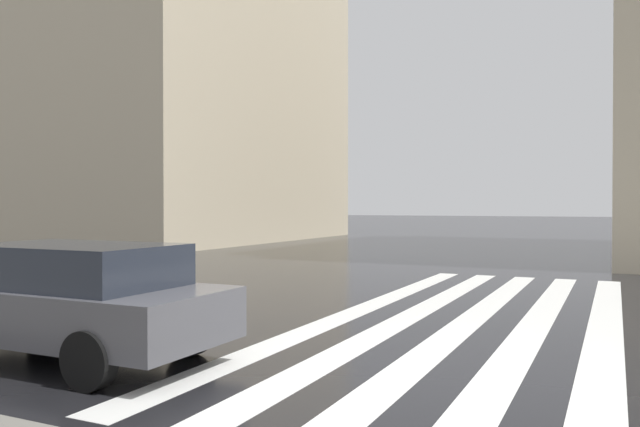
% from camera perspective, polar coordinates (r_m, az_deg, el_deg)
% --- Properties ---
extents(ground_plane, '(220.00, 220.00, 0.00)m').
position_cam_1_polar(ground_plane, '(7.02, 8.98, -14.78)').
color(ground_plane, black).
extents(zebra_crossing, '(13.00, 7.50, 0.01)m').
position_cam_1_polar(zebra_crossing, '(10.67, 21.89, -9.43)').
color(zebra_crossing, silver).
rests_on(zebra_crossing, ground_plane).
extents(haussmann_block_mid, '(18.18, 27.24, 20.35)m').
position_cam_1_polar(haussmann_block_mid, '(41.38, -20.83, 11.94)').
color(haussmann_block_mid, beige).
rests_on(haussmann_block_mid, ground_plane).
extents(car_dark_grey, '(1.85, 4.10, 1.41)m').
position_cam_1_polar(car_dark_grey, '(8.22, -22.13, -7.16)').
color(car_dark_grey, '#4C4C51').
rests_on(car_dark_grey, ground_plane).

